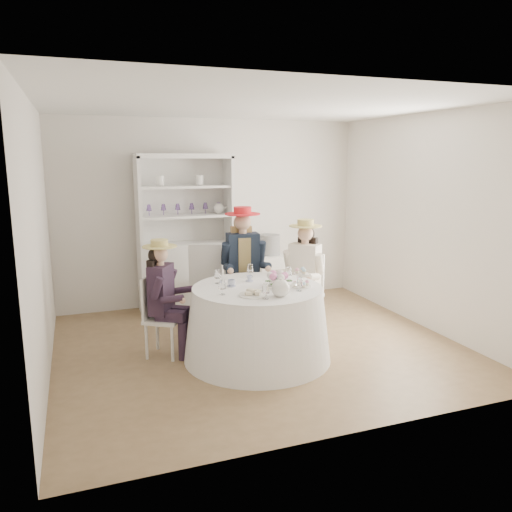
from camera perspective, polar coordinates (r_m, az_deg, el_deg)
name	(u,v)px	position (r m, az deg, el deg)	size (l,w,h in m)	color
ground	(259,346)	(5.88, 0.34, -10.26)	(4.50, 4.50, 0.00)	brown
ceiling	(259,105)	(5.50, 0.37, 16.91)	(4.50, 4.50, 0.00)	white
wall_back	(212,213)	(7.43, -5.05, 4.96)	(4.50, 4.50, 0.00)	white
wall_front	(353,268)	(3.75, 11.05, -1.37)	(4.50, 4.50, 0.00)	white
wall_left	(39,243)	(5.21, -23.55, 1.39)	(4.50, 4.50, 0.00)	white
wall_right	(426,222)	(6.65, 18.88, 3.67)	(4.50, 4.50, 0.00)	white
tea_table	(257,323)	(5.43, 0.14, -7.66)	(1.59, 1.59, 0.80)	white
hutch	(186,256)	(7.11, -8.01, -0.01)	(1.31, 0.50, 2.20)	silver
side_table	(270,277)	(7.62, 1.56, -2.45)	(0.45, 0.45, 0.71)	silver
hatbox	(270,245)	(7.52, 1.58, 1.30)	(0.30, 0.30, 0.30)	black
guest_left	(163,291)	(5.49, -10.57, -3.99)	(0.56, 0.52, 1.30)	silver
guest_mid	(243,260)	(6.28, -1.48, -0.51)	(0.57, 0.59, 1.55)	silver
guest_right	(304,270)	(6.16, 5.49, -1.55)	(0.61, 0.59, 1.42)	silver
spare_chair	(207,280)	(6.56, -5.65, -2.77)	(0.58, 0.58, 1.07)	silver
teacup_a	(231,283)	(5.34, -2.83, -3.15)	(0.08, 0.08, 0.07)	white
teacup_b	(249,279)	(5.55, -0.76, -2.61)	(0.06, 0.06, 0.06)	white
teacup_c	(277,280)	(5.48, 2.44, -2.77)	(0.08, 0.08, 0.07)	white
flower_bowl	(277,284)	(5.35, 2.45, -3.19)	(0.20, 0.20, 0.05)	white
flower_arrangement	(279,278)	(5.30, 2.64, -2.50)	(0.20, 0.21, 0.08)	pink
table_teapot	(281,288)	(4.96, 2.84, -3.68)	(0.26, 0.18, 0.19)	white
sandwich_plate	(253,294)	(4.99, -0.35, -4.36)	(0.29, 0.29, 0.06)	white
cupcake_stand	(301,280)	(5.33, 5.17, -2.75)	(0.21, 0.21, 0.20)	white
stemware_set	(257,280)	(5.30, 0.15, -2.77)	(0.95, 0.99, 0.15)	white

